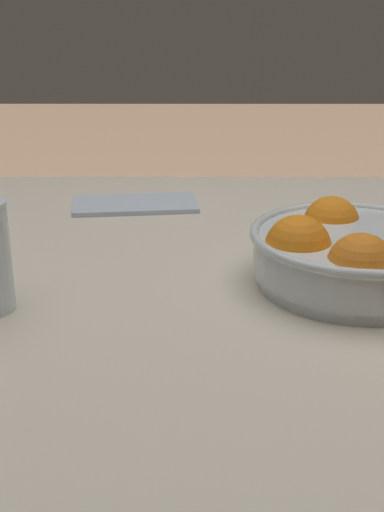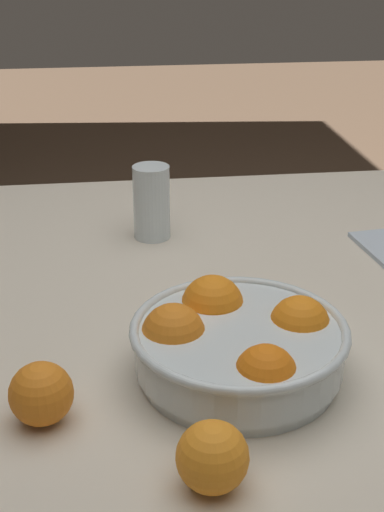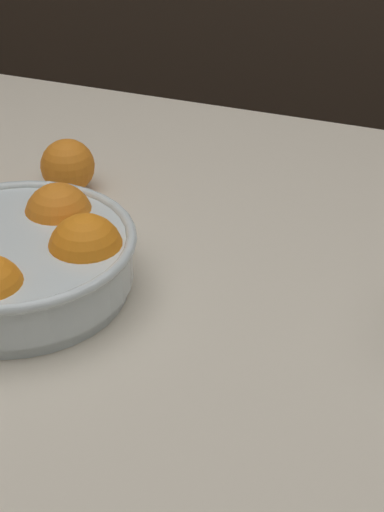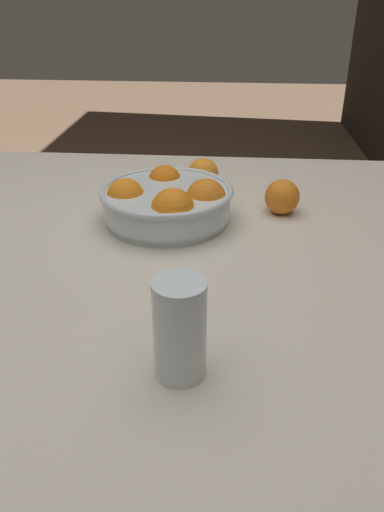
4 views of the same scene
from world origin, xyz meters
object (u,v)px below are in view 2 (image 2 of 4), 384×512
Objects in this scene: juice_glass at (152,205)px; orange_loose_near_bowl at (212,457)px; orange_loose_front at (41,394)px; fruit_bowl at (237,343)px.

juice_glass reaches higher than orange_loose_near_bowl.
orange_loose_near_bowl is at bearing -126.19° from orange_loose_front.
orange_loose_front is at bearing 53.81° from orange_loose_near_bowl.
fruit_bowl reaches higher than orange_loose_front.
juice_glass is at bearing 1.07° from orange_loose_near_bowl.
orange_loose_near_bowl is (-0.63, -0.01, -0.02)m from juice_glass.
juice_glass is 0.53m from orange_loose_front.
orange_loose_front is (-0.51, 0.16, -0.02)m from juice_glass.
fruit_bowl is 3.65× the size of orange_loose_near_bowl.
fruit_bowl is 3.68× the size of orange_loose_front.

